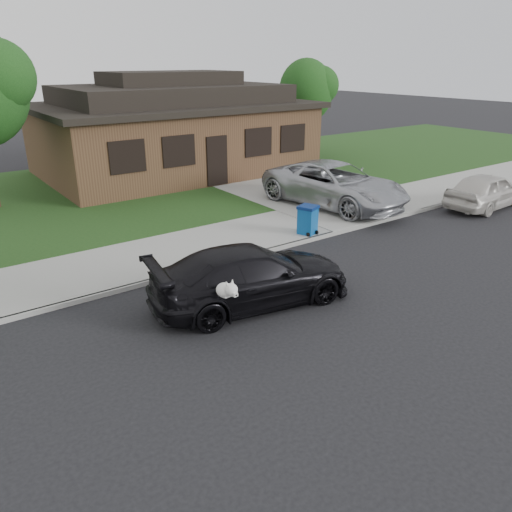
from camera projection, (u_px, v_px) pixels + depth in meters
ground at (321, 308)px, 11.45m from camera, size 120.00×120.00×0.00m
sidewalk at (209, 244)px, 15.20m from camera, size 60.00×3.00×0.12m
curb at (236, 259)px, 14.07m from camera, size 60.00×0.12×0.12m
lawn at (113, 191)px, 21.23m from camera, size 60.00×13.00×0.13m
driveway at (268, 185)px, 22.22m from camera, size 4.50×13.00×0.14m
sedan at (251, 276)px, 11.42m from camera, size 4.98×2.66×1.37m
minivan at (335, 184)px, 18.67m from camera, size 3.33×6.01×1.59m
white_compact at (487, 190)px, 18.89m from camera, size 4.02×1.74×1.35m
recycling_bin at (308, 220)px, 15.79m from camera, size 0.71×0.71×0.91m
house at (173, 129)px, 24.14m from camera, size 12.60×8.60×4.65m
tree_1 at (309, 90)px, 27.53m from camera, size 3.15×3.00×5.25m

